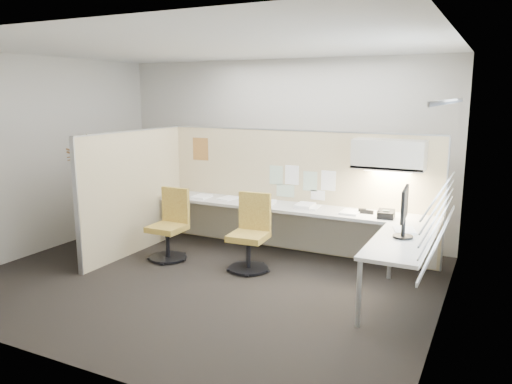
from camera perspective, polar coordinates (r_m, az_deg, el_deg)
The scene contains 28 objects.
floor at distance 6.37m, azimuth -5.73°, elevation -9.82°, with size 5.50×4.50×0.01m, color black.
ceiling at distance 5.97m, azimuth -6.27°, elevation 16.24°, with size 5.50×4.50×0.01m, color white.
wall_back at distance 7.99m, azimuth 2.70°, elevation 4.90°, with size 5.50×0.02×2.80m, color beige.
wall_front at distance 4.32m, azimuth -22.17°, elevation -1.31°, with size 5.50×0.02×2.80m, color beige.
wall_left at distance 7.83m, azimuth -23.30°, elevation 3.88°, with size 0.02×4.50×2.80m, color beige.
wall_right at distance 5.11m, azimuth 21.05°, elevation 0.61°, with size 0.02×4.50×2.80m, color beige.
window_pane at distance 5.09m, azimuth 20.89°, elevation 2.29°, with size 0.01×2.80×1.30m, color #A4AFBF.
partition_back at distance 7.26m, azimuth 4.57°, elevation 0.06°, with size 4.10×0.06×1.75m, color beige.
partition_left at distance 7.38m, azimuth -13.70°, elevation -0.05°, with size 0.06×2.20×1.75m, color beige.
desk at distance 6.76m, azimuth 6.02°, elevation -3.19°, with size 4.00×2.07×0.73m.
overhead_bin at distance 6.58m, azimuth 14.95°, elevation 4.16°, with size 0.90×0.36×0.38m, color beige.
task_light_strip at distance 6.61m, azimuth 14.86°, elevation 2.35°, with size 0.60×0.06×0.02m, color #FFEABF.
pinned_papers at distance 7.17m, azimuth 5.08°, elevation 1.19°, with size 1.01×0.00×0.47m.
poster at distance 7.88m, azimuth -6.36°, elevation 4.91°, with size 0.28×0.00×0.35m, color orange.
chair_left at distance 7.05m, azimuth -9.79°, elevation -3.94°, with size 0.51×0.51×0.97m.
chair_right at distance 6.52m, azimuth -0.63°, elevation -4.95°, with size 0.52×0.53×0.99m.
monitor at distance 5.60m, azimuth 16.60°, elevation -1.93°, with size 0.22×0.52×0.55m.
phone at distance 6.49m, azimuth 14.60°, elevation -2.47°, with size 0.22×0.21×0.12m.
stapler at distance 6.67m, azimuth 12.69°, elevation -2.24°, with size 0.14×0.04×0.05m, color black.
tape_dispenser at distance 6.69m, azimuth 12.04°, elevation -2.14°, with size 0.10×0.06×0.06m, color black.
coat_hook at distance 6.68m, azimuth -19.55°, elevation 3.26°, with size 0.18×0.42×1.29m.
paper_stack_0 at distance 7.56m, azimuth -6.23°, elevation -0.54°, with size 0.23×0.30×0.03m, color white.
paper_stack_1 at distance 7.45m, azimuth -3.19°, elevation -0.72°, with size 0.23×0.30×0.02m, color white.
paper_stack_2 at distance 7.08m, azimuth 1.13°, elevation -1.22°, with size 0.23×0.30×0.04m, color white.
paper_stack_3 at distance 6.92m, azimuth 6.22°, elevation -1.71°, with size 0.23×0.30×0.01m, color white.
paper_stack_4 at distance 6.66m, azimuth 10.74°, elevation -2.28°, with size 0.23×0.30×0.03m, color white.
paper_stack_5 at distance 5.96m, azimuth 16.59°, elevation -4.20°, with size 0.23×0.30×0.02m, color white.
paper_stack_6 at distance 6.93m, azimuth 5.61°, elevation -1.54°, with size 0.23×0.30×0.05m, color white.
Camera 1 is at (3.19, -5.02, 2.27)m, focal length 35.00 mm.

